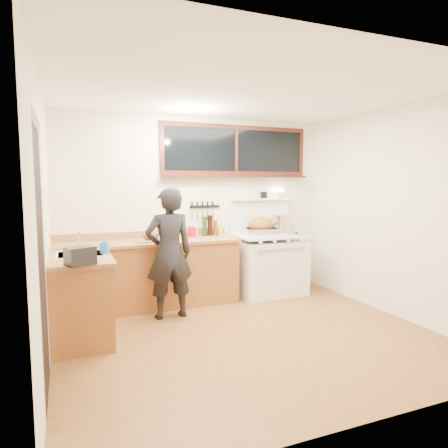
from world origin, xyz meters
name	(u,v)px	position (x,y,z in m)	size (l,w,h in m)	color
ground_plane	(249,337)	(0.00, 0.00, -0.01)	(4.00, 3.50, 0.02)	brown
room_shell	(250,185)	(0.00, 0.00, 1.65)	(4.10, 3.60, 2.65)	silver
counter_back	(149,273)	(-0.80, 1.45, 0.45)	(2.44, 0.64, 1.00)	brown
counter_left	(80,297)	(-1.70, 0.62, 0.45)	(0.64, 1.09, 0.90)	brown
sink_unit	(81,259)	(-1.68, 0.70, 0.85)	(0.50, 0.45, 0.37)	white
vintage_stove	(269,263)	(1.00, 1.41, 0.47)	(1.02, 0.74, 1.58)	white
back_window	(236,156)	(0.60, 1.72, 2.06)	(2.32, 0.13, 0.77)	black
left_doorway	(42,261)	(-1.99, -0.55, 1.09)	(0.02, 1.04, 2.17)	black
knife_strip	(204,207)	(0.08, 1.73, 1.31)	(0.46, 0.03, 0.28)	black
man	(169,253)	(-0.65, 0.93, 0.81)	(0.60, 0.41, 1.62)	black
soap_bottle	(105,246)	(-1.43, 0.66, 0.99)	(0.11, 0.11, 0.18)	blue
toaster	(80,256)	(-1.70, 0.12, 0.99)	(0.30, 0.26, 0.17)	black
cutting_board	(151,237)	(-0.77, 1.40, 0.95)	(0.47, 0.40, 0.14)	#9A673D
roast_turkey	(261,228)	(0.89, 1.45, 1.01)	(0.57, 0.47, 0.26)	silver
stockpot	(281,223)	(1.31, 1.60, 1.04)	(0.37, 0.37, 0.27)	silver
saucepan	(263,230)	(0.95, 1.51, 0.96)	(0.16, 0.28, 0.11)	silver
pot_lid	(296,234)	(1.36, 1.24, 0.91)	(0.29, 0.29, 0.04)	silver
coffee_tin	(192,232)	(-0.14, 1.59, 0.97)	(0.12, 0.11, 0.14)	maroon
pitcher	(195,230)	(-0.08, 1.66, 0.98)	(0.10, 0.10, 0.16)	white
bottle_cluster	(211,227)	(0.16, 1.63, 1.03)	(0.31, 0.07, 0.30)	black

